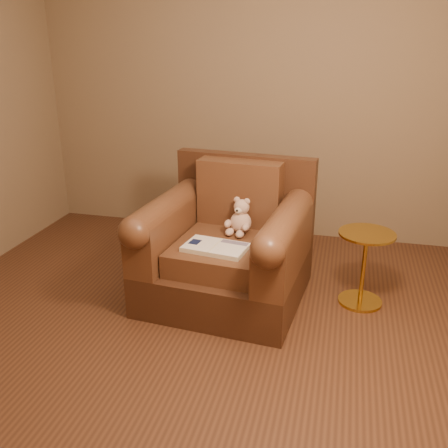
# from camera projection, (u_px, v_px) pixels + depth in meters

# --- Properties ---
(floor) EXTENTS (4.00, 4.00, 0.00)m
(floor) POSITION_uv_depth(u_px,v_px,m) (182.00, 334.00, 3.34)
(floor) COLOR #522F1C
(floor) RESTS_ON ground
(room) EXTENTS (4.02, 4.02, 2.71)m
(room) POSITION_uv_depth(u_px,v_px,m) (173.00, 67.00, 2.73)
(room) COLOR #877053
(room) RESTS_ON ground
(armchair) EXTENTS (1.21, 1.16, 1.01)m
(armchair) POSITION_uv_depth(u_px,v_px,m) (228.00, 247.00, 3.73)
(armchair) COLOR #412515
(armchair) RESTS_ON floor
(teddy_bear) EXTENTS (0.20, 0.23, 0.28)m
(teddy_bear) POSITION_uv_depth(u_px,v_px,m) (240.00, 220.00, 3.72)
(teddy_bear) COLOR #D3AB94
(teddy_bear) RESTS_ON armchair
(guidebook) EXTENTS (0.47, 0.32, 0.04)m
(guidebook) POSITION_uv_depth(u_px,v_px,m) (215.00, 247.00, 3.46)
(guidebook) COLOR beige
(guidebook) RESTS_ON armchair
(side_table) EXTENTS (0.40, 0.40, 0.56)m
(side_table) POSITION_uv_depth(u_px,v_px,m) (364.00, 266.00, 3.63)
(side_table) COLOR gold
(side_table) RESTS_ON floor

